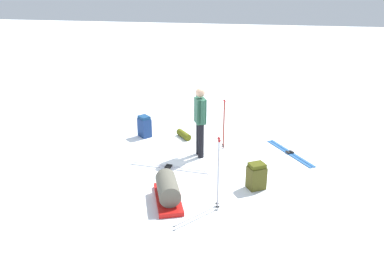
% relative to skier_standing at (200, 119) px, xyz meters
% --- Properties ---
extents(ground_plane, '(80.00, 80.00, 0.00)m').
position_rel_skier_standing_xyz_m(ground_plane, '(0.10, 0.22, -0.95)').
color(ground_plane, white).
extents(skier_standing, '(0.52, 0.35, 1.70)m').
position_rel_skier_standing_xyz_m(skier_standing, '(0.00, 0.00, 0.00)').
color(skier_standing, black).
rests_on(skier_standing, ground_plane).
extents(ski_pair_near, '(1.50, 1.19, 0.05)m').
position_rel_skier_standing_xyz_m(ski_pair_near, '(0.69, -2.13, -0.94)').
color(ski_pair_near, '#295E9D').
rests_on(ski_pair_near, ground_plane).
extents(ski_pair_far, '(0.20, 1.93, 0.05)m').
position_rel_skier_standing_xyz_m(ski_pair_far, '(-0.84, 0.53, -0.94)').
color(ski_pair_far, silver).
rests_on(ski_pair_far, ground_plane).
extents(backpack_large_dark, '(0.42, 0.44, 0.60)m').
position_rel_skier_standing_xyz_m(backpack_large_dark, '(0.85, 1.78, -0.66)').
color(backpack_large_dark, navy).
rests_on(backpack_large_dark, ground_plane).
extents(backpack_bright, '(0.42, 0.44, 0.55)m').
position_rel_skier_standing_xyz_m(backpack_bright, '(-1.27, -1.48, -0.69)').
color(backpack_bright, '#494718').
rests_on(backpack_bright, ground_plane).
extents(ski_poles_planted_near, '(0.17, 0.10, 1.26)m').
position_rel_skier_standing_xyz_m(ski_poles_planted_near, '(0.64, -0.46, -0.25)').
color(ski_poles_planted_near, maroon).
rests_on(ski_poles_planted_near, ground_plane).
extents(ski_poles_planted_far, '(0.18, 0.10, 1.39)m').
position_rel_skier_standing_xyz_m(ski_poles_planted_far, '(-2.20, -0.87, -0.19)').
color(ski_poles_planted_far, '#B1B4BE').
rests_on(ski_poles_planted_far, ground_plane).
extents(gear_sled, '(1.25, 0.90, 0.49)m').
position_rel_skier_standing_xyz_m(gear_sled, '(-2.20, 0.09, -0.73)').
color(gear_sled, red).
rests_on(gear_sled, ground_plane).
extents(sleeping_mat_rolled, '(0.52, 0.51, 0.18)m').
position_rel_skier_standing_xyz_m(sleeping_mat_rolled, '(1.03, 0.71, -0.86)').
color(sleeping_mat_rolled, '#525712').
rests_on(sleeping_mat_rolled, ground_plane).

